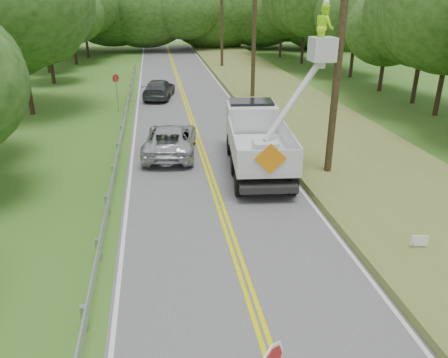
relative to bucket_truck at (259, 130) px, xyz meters
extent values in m
plane|color=#2E5F1B|center=(-2.44, -11.15, -1.58)|extent=(140.00, 140.00, 0.00)
cube|color=#545457|center=(-2.44, 2.85, -1.57)|extent=(7.20, 96.00, 0.02)
cube|color=#D7D500|center=(-2.54, 2.85, -1.55)|extent=(0.12, 96.00, 0.00)
cube|color=#D7D500|center=(-2.34, 2.85, -1.55)|extent=(0.12, 96.00, 0.00)
cube|color=silver|center=(-5.89, 2.85, -1.55)|extent=(0.12, 96.00, 0.00)
cube|color=silver|center=(1.01, 2.85, -1.55)|extent=(0.12, 96.00, 0.00)
cube|color=#9B9FA4|center=(-6.54, -10.15, -1.23)|extent=(0.12, 0.14, 0.70)
cube|color=#9B9FA4|center=(-6.54, -7.15, -1.23)|extent=(0.12, 0.14, 0.70)
cube|color=#9B9FA4|center=(-6.54, -4.15, -1.23)|extent=(0.12, 0.14, 0.70)
cube|color=#9B9FA4|center=(-6.54, -1.15, -1.23)|extent=(0.12, 0.14, 0.70)
cube|color=#9B9FA4|center=(-6.54, 1.85, -1.23)|extent=(0.12, 0.14, 0.70)
cube|color=#9B9FA4|center=(-6.54, 4.85, -1.23)|extent=(0.12, 0.14, 0.70)
cube|color=#9B9FA4|center=(-6.54, 7.85, -1.23)|extent=(0.12, 0.14, 0.70)
cube|color=#9B9FA4|center=(-6.54, 10.85, -1.23)|extent=(0.12, 0.14, 0.70)
cube|color=#9B9FA4|center=(-6.54, 13.85, -1.23)|extent=(0.12, 0.14, 0.70)
cube|color=#9B9FA4|center=(-6.54, 16.85, -1.23)|extent=(0.12, 0.14, 0.70)
cube|color=#9B9FA4|center=(-6.54, 19.85, -1.23)|extent=(0.12, 0.14, 0.70)
cube|color=#9B9FA4|center=(-6.54, 22.85, -1.23)|extent=(0.12, 0.14, 0.70)
cube|color=#9B9FA4|center=(-6.54, 25.85, -1.23)|extent=(0.12, 0.14, 0.70)
cube|color=#9B9FA4|center=(-6.44, 3.85, -0.98)|extent=(0.05, 48.00, 0.34)
cylinder|color=black|center=(2.56, -2.15, 3.42)|extent=(0.30, 0.30, 10.00)
cylinder|color=black|center=(2.56, 12.85, 3.42)|extent=(0.30, 0.30, 10.00)
cylinder|color=black|center=(2.56, 27.85, 3.42)|extent=(0.30, 0.30, 10.00)
cube|color=olive|center=(4.66, 2.85, -1.43)|extent=(7.00, 96.00, 0.30)
cylinder|color=#332319|center=(-12.67, 11.05, 0.50)|extent=(0.32, 0.32, 4.16)
cylinder|color=#332319|center=(-14.36, 14.11, -0.24)|extent=(0.32, 0.32, 2.68)
ellipsoid|color=#1A400F|center=(-14.36, 14.11, 3.04)|extent=(6.26, 6.26, 5.51)
cylinder|color=#332319|center=(-13.41, 21.92, -0.32)|extent=(0.32, 0.32, 2.52)
ellipsoid|color=#1A400F|center=(-13.41, 21.92, 2.76)|extent=(5.88, 5.88, 5.17)
cylinder|color=#332319|center=(-15.01, 28.05, -0.22)|extent=(0.32, 0.32, 2.73)
ellipsoid|color=#1A400F|center=(-15.01, 28.05, 3.11)|extent=(6.36, 6.36, 5.60)
cylinder|color=#332319|center=(-13.17, 33.33, -0.02)|extent=(0.32, 0.32, 3.12)
ellipsoid|color=#1A400F|center=(-13.17, 33.33, 3.79)|extent=(7.27, 7.27, 6.40)
cylinder|color=#332319|center=(-12.56, 38.89, 0.26)|extent=(0.32, 0.32, 3.67)
ellipsoid|color=#1A400F|center=(-12.56, 38.89, 4.74)|extent=(8.56, 8.56, 7.53)
cylinder|color=#332319|center=(13.43, 6.65, 0.32)|extent=(0.32, 0.32, 3.79)
cylinder|color=#332319|center=(13.85, 10.05, 0.26)|extent=(0.32, 0.32, 3.67)
ellipsoid|color=#1A400F|center=(13.85, 10.05, 4.75)|extent=(8.57, 8.57, 7.54)
cylinder|color=#332319|center=(13.54, 14.42, -0.15)|extent=(0.32, 0.32, 2.85)
ellipsoid|color=#1A400F|center=(13.54, 14.42, 3.33)|extent=(6.66, 6.66, 5.86)
cylinder|color=#332319|center=(13.85, 20.79, 0.08)|extent=(0.32, 0.32, 3.32)
ellipsoid|color=#1A400F|center=(13.85, 20.79, 4.14)|extent=(7.75, 7.75, 6.82)
cylinder|color=#332319|center=(12.35, 25.92, 0.53)|extent=(0.32, 0.32, 4.22)
cylinder|color=#332319|center=(12.11, 30.10, 0.49)|extent=(0.32, 0.32, 4.14)
cylinder|color=#332319|center=(11.13, 35.57, 0.01)|extent=(0.32, 0.32, 3.17)
ellipsoid|color=#1A400F|center=(11.13, 35.57, 3.88)|extent=(7.40, 7.40, 6.51)
ellipsoid|color=#1A400F|center=(-23.44, 44.11, 3.92)|extent=(14.53, 10.90, 10.90)
ellipsoid|color=#1A400F|center=(-19.47, 46.79, 3.92)|extent=(14.24, 10.68, 10.68)
ellipsoid|color=#1A400F|center=(-14.58, 46.13, 3.92)|extent=(11.01, 8.26, 8.26)
ellipsoid|color=#1A400F|center=(-9.76, 45.26, 3.92)|extent=(13.04, 9.78, 9.78)
ellipsoid|color=#1A400F|center=(-5.42, 44.99, 3.92)|extent=(13.63, 10.22, 10.22)
ellipsoid|color=#1A400F|center=(0.03, 43.25, 3.92)|extent=(10.60, 7.95, 7.95)
ellipsoid|color=#1A400F|center=(4.63, 46.64, 3.92)|extent=(15.29, 11.47, 11.47)
ellipsoid|color=#1A400F|center=(11.08, 45.83, 3.92)|extent=(14.23, 10.67, 10.67)
ellipsoid|color=#1A400F|center=(15.00, 44.93, 3.92)|extent=(12.31, 9.23, 9.23)
ellipsoid|color=#1A400F|center=(19.70, 42.92, 3.92)|extent=(15.38, 11.54, 11.54)
cylinder|color=black|center=(-1.56, -3.41, -1.05)|extent=(0.42, 1.04, 1.01)
cylinder|color=black|center=(0.53, -3.62, -1.05)|extent=(0.42, 1.04, 1.01)
cylinder|color=black|center=(-1.35, -1.32, -1.05)|extent=(0.42, 1.04, 1.01)
cylinder|color=black|center=(0.74, -1.53, -1.05)|extent=(0.42, 1.04, 1.01)
cylinder|color=black|center=(-1.09, 1.30, -1.05)|extent=(0.42, 1.04, 1.01)
cylinder|color=black|center=(1.00, 1.09, -1.05)|extent=(0.42, 1.04, 1.01)
cube|color=black|center=(-0.27, -1.11, -0.98)|extent=(2.87, 6.92, 0.26)
cube|color=silver|center=(-0.35, -1.84, -0.45)|extent=(2.89, 5.06, 0.23)
cube|color=silver|center=(-1.53, -1.72, 0.07)|extent=(0.55, 4.82, 0.95)
cube|color=silver|center=(0.84, -1.96, 0.07)|extent=(0.55, 4.82, 0.95)
cube|color=silver|center=(-0.59, -4.23, 0.07)|extent=(2.41, 0.31, 0.95)
cube|color=silver|center=(0.01, 1.72, -0.14)|extent=(2.55, 2.23, 1.89)
cube|color=black|center=(0.03, 1.93, 0.54)|extent=(2.23, 1.57, 0.79)
cube|color=silver|center=(-0.46, -2.99, 0.07)|extent=(1.04, 1.04, 0.84)
cube|color=silver|center=(1.86, -2.15, 3.79)|extent=(0.89, 0.89, 0.89)
imported|color=#A7EF18|center=(1.86, -2.15, 4.61)|extent=(0.62, 0.80, 1.65)
cube|color=orange|center=(-0.59, -4.30, 0.23)|extent=(1.19, 0.16, 1.19)
imported|color=#BBBDC2|center=(-3.99, 1.89, -0.84)|extent=(3.00, 5.43, 1.44)
imported|color=#3E4146|center=(-4.29, 14.57, -0.87)|extent=(2.77, 5.02, 1.38)
cylinder|color=#9B9FA4|center=(-7.09, 10.76, -0.40)|extent=(0.06, 0.06, 2.35)
cylinder|color=maroon|center=(-7.09, 10.76, 0.66)|extent=(0.42, 0.37, 0.53)
cube|color=white|center=(2.95, -8.47, -1.03)|extent=(0.49, 0.13, 0.35)
cylinder|color=#9B9FA4|center=(2.76, -8.47, -1.33)|extent=(0.02, 0.02, 0.49)
cylinder|color=#9B9FA4|center=(3.15, -8.47, -1.33)|extent=(0.02, 0.02, 0.49)
camera|label=1|loc=(-4.56, -18.56, 5.74)|focal=34.72mm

